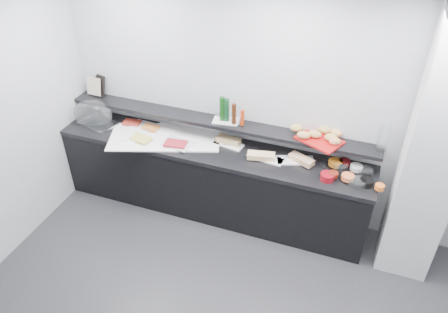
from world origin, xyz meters
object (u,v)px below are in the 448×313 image
(cloche_base, at_px, (98,124))
(condiment_tray, at_px, (226,121))
(carafe, at_px, (384,138))
(framed_print, at_px, (99,85))
(sandwich_plate_mid, at_px, (267,158))
(bread_tray, at_px, (319,140))

(cloche_base, relative_size, condiment_tray, 1.54)
(carafe, bearing_deg, condiment_tray, -179.86)
(cloche_base, height_order, framed_print, framed_print)
(sandwich_plate_mid, bearing_deg, carafe, 15.94)
(condiment_tray, xyz_separation_m, bread_tray, (1.05, -0.04, 0.00))
(cloche_base, xyz_separation_m, framed_print, (-0.12, 0.30, 0.36))
(sandwich_plate_mid, bearing_deg, condiment_tray, 166.09)
(condiment_tray, bearing_deg, bread_tray, -10.93)
(cloche_base, bearing_deg, sandwich_plate_mid, 15.78)
(condiment_tray, distance_m, carafe, 1.66)
(framed_print, xyz_separation_m, carafe, (3.33, -0.07, 0.02))
(sandwich_plate_mid, distance_m, bread_tray, 0.58)
(sandwich_plate_mid, height_order, bread_tray, bread_tray)
(condiment_tray, bearing_deg, sandwich_plate_mid, -28.58)
(cloche_base, bearing_deg, bread_tray, 19.12)
(sandwich_plate_mid, relative_size, bread_tray, 0.80)
(cloche_base, bearing_deg, framed_print, 126.71)
(framed_print, bearing_deg, cloche_base, -48.09)
(framed_print, distance_m, condiment_tray, 1.68)
(framed_print, relative_size, carafe, 0.87)
(sandwich_plate_mid, bearing_deg, bread_tray, 23.40)
(framed_print, bearing_deg, condiment_tray, 17.61)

